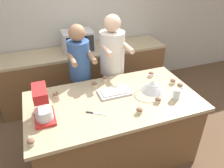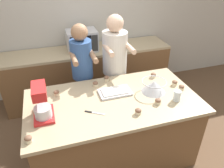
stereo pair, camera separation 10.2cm
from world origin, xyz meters
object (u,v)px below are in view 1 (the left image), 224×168
at_px(knife, 95,113).
at_px(cupcake_5, 105,78).
at_px(drinking_glass, 176,94).
at_px(cupcake_7, 56,95).
at_px(cupcake_2, 31,142).
at_px(cupcake_4, 158,100).
at_px(baking_tray, 115,92).
at_px(cupcake_8, 180,86).
at_px(person_right, 112,70).
at_px(cupcake_0, 151,74).
at_px(stand_mixer, 43,106).
at_px(cupcake_1, 94,84).
at_px(microwave_oven, 78,41).
at_px(person_left, 81,77).
at_px(cupcake_3, 173,81).
at_px(cupcake_6, 139,111).
at_px(mixing_bowl, 153,85).

bearing_deg(knife, cupcake_5, 62.07).
distance_m(drinking_glass, cupcake_7, 1.38).
bearing_deg(cupcake_2, cupcake_5, 40.79).
distance_m(cupcake_2, cupcake_4, 1.36).
bearing_deg(baking_tray, drinking_glass, -29.13).
xyz_separation_m(knife, cupcake_8, (1.12, 0.11, 0.03)).
relative_size(person_right, cupcake_0, 24.55).
bearing_deg(stand_mixer, baking_tray, 13.14).
bearing_deg(cupcake_1, cupcake_8, -21.66).
height_order(cupcake_1, cupcake_4, same).
xyz_separation_m(microwave_oven, cupcake_1, (-0.05, -1.10, -0.17)).
height_order(person_left, stand_mixer, person_left).
bearing_deg(person_left, person_right, 0.19).
height_order(cupcake_3, cupcake_7, same).
xyz_separation_m(cupcake_1, cupcake_2, (-0.78, -0.73, 0.00)).
xyz_separation_m(stand_mixer, cupcake_2, (-0.14, -0.32, -0.13)).
xyz_separation_m(knife, cupcake_4, (0.71, -0.06, 0.03)).
height_order(person_left, cupcake_2, person_left).
bearing_deg(cupcake_3, cupcake_2, -165.22).
bearing_deg(cupcake_7, knife, -52.82).
relative_size(cupcake_6, cupcake_7, 1.00).
distance_m(person_left, baking_tray, 0.65).
height_order(mixing_bowl, baking_tray, mixing_bowl).
height_order(knife, cupcake_0, cupcake_0).
distance_m(person_left, cupcake_2, 1.29).
distance_m(mixing_bowl, drinking_glass, 0.30).
bearing_deg(knife, person_left, 86.55).
relative_size(person_right, drinking_glass, 13.39).
height_order(microwave_oven, cupcake_1, microwave_oven).
distance_m(microwave_oven, cupcake_1, 1.11).
distance_m(cupcake_0, cupcake_2, 1.73).
relative_size(knife, cupcake_2, 2.89).
height_order(baking_tray, cupcake_6, cupcake_6).
bearing_deg(cupcake_0, drinking_glass, -88.36).
bearing_deg(cupcake_5, drinking_glass, -46.26).
relative_size(stand_mixer, baking_tray, 0.97).
distance_m(person_right, cupcake_3, 0.86).
distance_m(cupcake_0, cupcake_8, 0.42).
height_order(drinking_glass, knife, drinking_glass).
distance_m(microwave_oven, cupcake_2, 2.01).
relative_size(person_right, cupcake_8, 24.55).
distance_m(cupcake_4, cupcake_6, 0.29).
relative_size(drinking_glass, cupcake_6, 1.83).
bearing_deg(stand_mixer, cupcake_7, 65.82).
xyz_separation_m(drinking_glass, cupcake_3, (0.15, 0.29, -0.03)).
distance_m(mixing_bowl, cupcake_3, 0.33).
bearing_deg(cupcake_8, cupcake_1, 158.34).
relative_size(mixing_bowl, cupcake_1, 4.36).
xyz_separation_m(cupcake_7, cupcake_8, (1.46, -0.33, 0.00)).
bearing_deg(stand_mixer, knife, -10.59).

